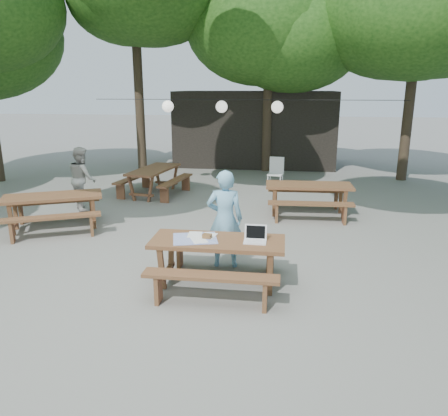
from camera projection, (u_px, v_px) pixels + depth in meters
name	position (u px, v px, depth m)	size (l,w,h in m)	color
ground	(184.00, 265.00, 7.51)	(80.00, 80.00, 0.00)	slate
pavilion	(256.00, 128.00, 17.08)	(6.00, 3.00, 2.80)	black
main_picnic_table	(218.00, 262.00, 6.62)	(2.00, 1.58, 0.75)	brown
picnic_table_nw	(54.00, 212.00, 9.30)	(2.39, 2.23, 0.75)	brown
picnic_table_ne	(308.00, 199.00, 10.33)	(2.03, 1.65, 0.75)	brown
picnic_table_far_w	(154.00, 181.00, 12.30)	(1.87, 2.13, 0.75)	brown
woman	(225.00, 219.00, 7.27)	(0.61, 0.40, 1.66)	#78B7DB
second_person	(82.00, 178.00, 10.76)	(0.76, 0.59, 1.55)	beige
plastic_chair	(275.00, 179.00, 13.27)	(0.50, 0.50, 0.90)	silver
laptop	(255.00, 237.00, 6.44)	(0.33, 0.26, 0.24)	white
tabletop_clutter	(198.00, 238.00, 6.57)	(0.77, 0.69, 0.08)	#3753BD
paper_lanterns	(222.00, 107.00, 12.61)	(9.00, 0.34, 0.38)	black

